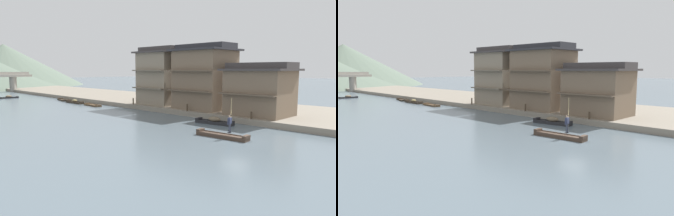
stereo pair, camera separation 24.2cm
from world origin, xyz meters
TOP-DOWN VIEW (x-y plane):
  - ground_plane at (0.00, 0.00)m, footprint 400.00×400.00m
  - riverbank_right at (15.83, 30.00)m, footprint 18.00×110.00m
  - boat_foreground_poled at (-0.49, 1.09)m, footprint 1.33×5.05m
  - boatman_person at (-0.41, 0.35)m, footprint 0.57×0.25m
  - boat_moored_nearest at (4.58, 30.60)m, footprint 1.45×4.52m
  - boat_moored_second at (5.36, 42.60)m, footprint 2.07×4.57m
  - boat_moored_third at (4.78, 5.84)m, footprint 1.60×4.54m
  - boat_moored_far at (-0.50, 54.82)m, footprint 3.79×1.41m
  - boat_midriver_drifting at (4.52, 36.43)m, footprint 0.86×5.21m
  - house_waterfront_nearest at (10.39, 3.53)m, footprint 6.48×7.73m
  - house_waterfront_second at (10.66, 11.92)m, footprint 7.02×7.95m
  - house_waterfront_tall at (9.95, 19.98)m, footprint 5.62×7.20m
  - mooring_post_dock_near at (7.18, 2.69)m, footprint 0.20×0.20m
  - mooring_post_dock_mid at (7.18, 11.97)m, footprint 0.20×0.20m
  - mooring_post_dock_far at (7.18, 23.09)m, footprint 0.20×0.20m
  - hill_far_east at (18.00, 114.49)m, footprint 57.78×57.78m

SIDE VIEW (x-z plane):
  - ground_plane at x=0.00m, z-range 0.00..0.00m
  - boat_moored_second at x=5.36m, z-range -0.06..0.29m
  - boat_moored_nearest at x=4.58m, z-range -0.06..0.30m
  - boat_foreground_poled at x=-0.49m, z-range -0.09..0.44m
  - boat_midriver_drifting at x=4.52m, z-range -0.12..0.58m
  - boat_moored_far at x=-0.50m, z-range -0.09..0.57m
  - boat_moored_third at x=4.78m, z-range -0.12..0.71m
  - riverbank_right at x=15.83m, z-range 0.00..0.65m
  - mooring_post_dock_near at x=7.18m, z-range 0.65..1.44m
  - mooring_post_dock_mid at x=7.18m, z-range 0.65..1.58m
  - mooring_post_dock_far at x=7.18m, z-range 0.65..1.62m
  - boatman_person at x=-0.41m, z-range 0.02..3.06m
  - house_waterfront_nearest at x=10.39m, z-range 0.58..6.72m
  - house_waterfront_second at x=10.66m, z-range 0.58..9.32m
  - house_waterfront_tall at x=9.95m, z-range 0.59..9.33m
  - hill_far_east at x=18.00m, z-range 0.00..15.53m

